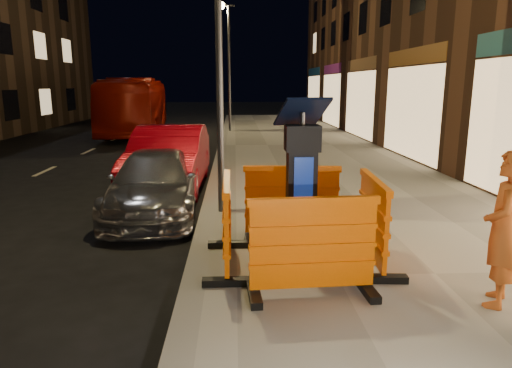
{
  "coord_description": "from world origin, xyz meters",
  "views": [
    {
      "loc": [
        0.52,
        -5.21,
        2.47
      ],
      "look_at": [
        0.8,
        1.0,
        1.1
      ],
      "focal_mm": 32.0,
      "sensor_mm": 36.0,
      "label": 1
    }
  ],
  "objects_px": {
    "barrier_back": "(292,203)",
    "bus_doubledecker": "(138,134)",
    "barrier_front": "(313,248)",
    "car_silver": "(156,212)",
    "man": "(504,229)",
    "barrier_bldgside": "(373,221)",
    "barrier_kerbside": "(227,223)",
    "car_red": "(171,188)",
    "parking_kiosk": "(301,188)"
  },
  "relations": [
    {
      "from": "barrier_back",
      "to": "bus_doubledecker",
      "type": "bearing_deg",
      "value": 113.75
    },
    {
      "from": "bus_doubledecker",
      "to": "barrier_front",
      "type": "bearing_deg",
      "value": -77.64
    },
    {
      "from": "car_silver",
      "to": "bus_doubledecker",
      "type": "xyz_separation_m",
      "value": [
        -3.4,
        14.73,
        0.0
      ]
    },
    {
      "from": "car_silver",
      "to": "man",
      "type": "height_order",
      "value": "man"
    },
    {
      "from": "barrier_bldgside",
      "to": "car_silver",
      "type": "xyz_separation_m",
      "value": [
        -3.35,
        3.07,
        -0.72
      ]
    },
    {
      "from": "barrier_kerbside",
      "to": "car_red",
      "type": "relative_size",
      "value": 0.32
    },
    {
      "from": "barrier_kerbside",
      "to": "bus_doubledecker",
      "type": "bearing_deg",
      "value": 15.0
    },
    {
      "from": "barrier_bldgside",
      "to": "barrier_front",
      "type": "bearing_deg",
      "value": 138.74
    },
    {
      "from": "barrier_bldgside",
      "to": "bus_doubledecker",
      "type": "bearing_deg",
      "value": 24.52
    },
    {
      "from": "barrier_back",
      "to": "man",
      "type": "distance_m",
      "value": 2.93
    },
    {
      "from": "barrier_back",
      "to": "man",
      "type": "bearing_deg",
      "value": -43.29
    },
    {
      "from": "barrier_back",
      "to": "car_silver",
      "type": "relative_size",
      "value": 0.36
    },
    {
      "from": "man",
      "to": "barrier_kerbside",
      "type": "bearing_deg",
      "value": -80.76
    },
    {
      "from": "barrier_back",
      "to": "bus_doubledecker",
      "type": "height_order",
      "value": "bus_doubledecker"
    },
    {
      "from": "barrier_bldgside",
      "to": "man",
      "type": "relative_size",
      "value": 0.87
    },
    {
      "from": "parking_kiosk",
      "to": "barrier_front",
      "type": "height_order",
      "value": "parking_kiosk"
    },
    {
      "from": "parking_kiosk",
      "to": "barrier_front",
      "type": "bearing_deg",
      "value": -88.26
    },
    {
      "from": "barrier_kerbside",
      "to": "car_silver",
      "type": "distance_m",
      "value": 3.47
    },
    {
      "from": "barrier_front",
      "to": "bus_doubledecker",
      "type": "xyz_separation_m",
      "value": [
        -5.81,
        18.75,
        -0.72
      ]
    },
    {
      "from": "barrier_bldgside",
      "to": "bus_doubledecker",
      "type": "distance_m",
      "value": 19.06
    },
    {
      "from": "barrier_kerbside",
      "to": "man",
      "type": "relative_size",
      "value": 0.87
    },
    {
      "from": "parking_kiosk",
      "to": "bus_doubledecker",
      "type": "distance_m",
      "value": 18.76
    },
    {
      "from": "barrier_back",
      "to": "parking_kiosk",
      "type": "bearing_deg",
      "value": -85.26
    },
    {
      "from": "parking_kiosk",
      "to": "car_red",
      "type": "xyz_separation_m",
      "value": [
        -2.41,
        5.17,
        -1.17
      ]
    },
    {
      "from": "parking_kiosk",
      "to": "barrier_back",
      "type": "relative_size",
      "value": 1.4
    },
    {
      "from": "barrier_back",
      "to": "car_silver",
      "type": "bearing_deg",
      "value": 143.3
    },
    {
      "from": "car_red",
      "to": "barrier_front",
      "type": "bearing_deg",
      "value": -67.54
    },
    {
      "from": "barrier_kerbside",
      "to": "barrier_bldgside",
      "type": "xyz_separation_m",
      "value": [
        1.9,
        0.0,
        0.0
      ]
    },
    {
      "from": "barrier_kerbside",
      "to": "car_red",
      "type": "bearing_deg",
      "value": 15.52
    },
    {
      "from": "parking_kiosk",
      "to": "barrier_kerbside",
      "type": "relative_size",
      "value": 1.4
    },
    {
      "from": "barrier_front",
      "to": "car_red",
      "type": "bearing_deg",
      "value": 108.24
    },
    {
      "from": "bus_doubledecker",
      "to": "man",
      "type": "xyz_separation_m",
      "value": [
        7.76,
        -19.03,
        0.99
      ]
    },
    {
      "from": "barrier_front",
      "to": "car_silver",
      "type": "bearing_deg",
      "value": 117.6
    },
    {
      "from": "car_silver",
      "to": "car_red",
      "type": "bearing_deg",
      "value": 87.52
    },
    {
      "from": "barrier_kerbside",
      "to": "bus_doubledecker",
      "type": "relative_size",
      "value": 0.15
    },
    {
      "from": "car_silver",
      "to": "man",
      "type": "bearing_deg",
      "value": -47.3
    },
    {
      "from": "car_silver",
      "to": "bus_doubledecker",
      "type": "distance_m",
      "value": 15.12
    },
    {
      "from": "barrier_bldgside",
      "to": "car_red",
      "type": "xyz_separation_m",
      "value": [
        -3.36,
        5.17,
        -0.72
      ]
    },
    {
      "from": "car_silver",
      "to": "car_red",
      "type": "height_order",
      "value": "car_red"
    },
    {
      "from": "barrier_front",
      "to": "man",
      "type": "bearing_deg",
      "value": -11.2
    },
    {
      "from": "parking_kiosk",
      "to": "man",
      "type": "height_order",
      "value": "parking_kiosk"
    },
    {
      "from": "barrier_front",
      "to": "car_red",
      "type": "height_order",
      "value": "barrier_front"
    },
    {
      "from": "barrier_front",
      "to": "barrier_bldgside",
      "type": "relative_size",
      "value": 1.0
    },
    {
      "from": "barrier_kerbside",
      "to": "car_red",
      "type": "distance_m",
      "value": 5.42
    },
    {
      "from": "barrier_back",
      "to": "car_red",
      "type": "xyz_separation_m",
      "value": [
        -2.41,
        4.22,
        -0.72
      ]
    },
    {
      "from": "barrier_back",
      "to": "bus_doubledecker",
      "type": "distance_m",
      "value": 17.84
    },
    {
      "from": "barrier_front",
      "to": "parking_kiosk",
      "type": "bearing_deg",
      "value": 86.74
    },
    {
      "from": "barrier_front",
      "to": "barrier_kerbside",
      "type": "xyz_separation_m",
      "value": [
        -0.95,
        0.95,
        0.0
      ]
    },
    {
      "from": "barrier_kerbside",
      "to": "bus_doubledecker",
      "type": "distance_m",
      "value": 18.47
    },
    {
      "from": "barrier_bldgside",
      "to": "car_silver",
      "type": "relative_size",
      "value": 0.36
    }
  ]
}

